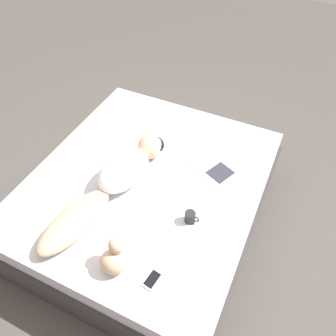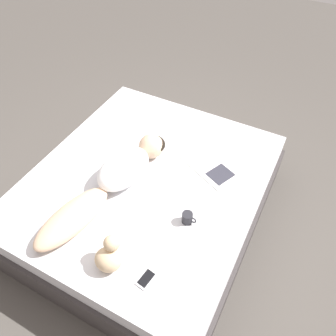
# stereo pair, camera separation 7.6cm
# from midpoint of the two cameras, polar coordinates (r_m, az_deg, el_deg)

# --- Properties ---
(ground_plane) EXTENTS (12.00, 12.00, 0.00)m
(ground_plane) POSITION_cam_midpoint_polar(r_m,az_deg,el_deg) (3.06, -2.54, -8.33)
(ground_plane) COLOR #4C4742
(bed) EXTENTS (1.82, 2.06, 0.54)m
(bed) POSITION_cam_midpoint_polar(r_m,az_deg,el_deg) (2.85, -2.71, -5.28)
(bed) COLOR #383333
(bed) RESTS_ON ground_plane
(person) EXTENTS (0.46, 1.33, 0.23)m
(person) POSITION_cam_midpoint_polar(r_m,az_deg,el_deg) (2.52, -8.43, -1.77)
(person) COLOR #DBB28E
(person) RESTS_ON bed
(open_magazine) EXTENTS (0.57, 0.45, 0.01)m
(open_magazine) POSITION_cam_midpoint_polar(r_m,az_deg,el_deg) (2.74, 8.11, 0.32)
(open_magazine) COLOR white
(open_magazine) RESTS_ON bed
(coffee_mug) EXTENTS (0.11, 0.08, 0.09)m
(coffee_mug) POSITION_cam_midpoint_polar(r_m,az_deg,el_deg) (2.35, 4.35, -8.64)
(coffee_mug) COLOR #232328
(coffee_mug) RESTS_ON bed
(cell_phone) EXTENTS (0.09, 0.15, 0.01)m
(cell_phone) POSITION_cam_midpoint_polar(r_m,az_deg,el_deg) (2.17, -2.77, -18.70)
(cell_phone) COLOR silver
(cell_phone) RESTS_ON bed
(plush_toy) EXTENTS (0.18, 0.20, 0.24)m
(plush_toy) POSITION_cam_midpoint_polar(r_m,az_deg,el_deg) (2.15, -9.21, -14.90)
(plush_toy) COLOR #D1B289
(plush_toy) RESTS_ON bed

